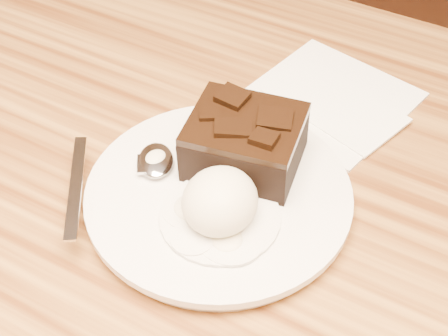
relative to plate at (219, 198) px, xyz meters
The scene contains 9 objects.
plate is the anchor object (origin of this frame).
brownie 0.05m from the plate, 85.82° to the left, with size 0.10×0.09×0.05m, color black.
ice_cream_scoop 0.05m from the plate, 57.99° to the right, with size 0.06×0.07×0.05m, color #F4EBCD.
melt_puddle 0.04m from the plate, 57.99° to the right, with size 0.11×0.11×0.00m, color white.
spoon 0.07m from the plate, behind, with size 0.03×0.19×0.01m, color silver, non-canonical shape.
napkin 0.19m from the plate, 81.67° to the left, with size 0.16×0.16×0.01m, color white.
crumb_a 0.06m from the plate, 74.82° to the right, with size 0.01×0.01×0.00m, color black.
crumb_b 0.06m from the plate, behind, with size 0.01×0.01×0.00m, color black.
crumb_c 0.02m from the plate, 133.83° to the right, with size 0.01×0.00×0.00m, color black.
Camera 1 is at (0.24, -0.35, 1.21)m, focal length 53.45 mm.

